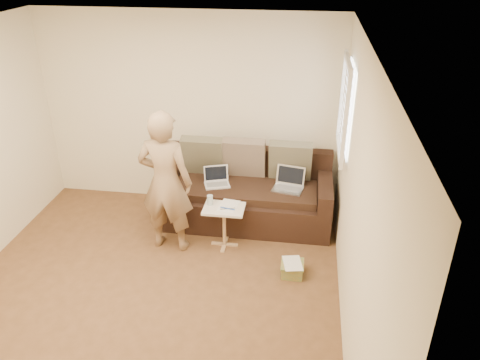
{
  "coord_description": "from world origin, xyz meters",
  "views": [
    {
      "loc": [
        1.51,
        -3.52,
        3.36
      ],
      "look_at": [
        0.8,
        1.4,
        0.78
      ],
      "focal_mm": 35.12,
      "sensor_mm": 36.0,
      "label": 1
    }
  ],
  "objects": [
    {
      "name": "wall_back",
      "position": [
        0.0,
        2.25,
        1.3
      ],
      "size": [
        4.0,
        0.0,
        4.0
      ],
      "primitive_type": "plane",
      "rotation": [
        1.57,
        0.0,
        0.0
      ],
      "color": "beige",
      "rests_on": "ground"
    },
    {
      "name": "person",
      "position": [
        -0.01,
        1.05,
        0.87
      ],
      "size": [
        0.66,
        0.48,
        1.74
      ],
      "primitive_type": "imported",
      "rotation": [
        0.0,
        0.0,
        3.06
      ],
      "color": "olive",
      "rests_on": "ground"
    },
    {
      "name": "ceiling",
      "position": [
        0.0,
        0.0,
        2.6
      ],
      "size": [
        4.5,
        4.5,
        0.0
      ],
      "primitive_type": "plane",
      "rotation": [
        3.14,
        0.0,
        0.0
      ],
      "color": "white",
      "rests_on": "wall_back"
    },
    {
      "name": "drinking_glass",
      "position": [
        0.47,
        1.2,
        0.59
      ],
      "size": [
        0.07,
        0.07,
        0.12
      ],
      "primitive_type": null,
      "color": "silver",
      "rests_on": "side_table"
    },
    {
      "name": "striped_box",
      "position": [
        1.49,
        0.69,
        0.08
      ],
      "size": [
        0.25,
        0.25,
        0.16
      ],
      "primitive_type": null,
      "color": "orange",
      "rests_on": "ground"
    },
    {
      "name": "pillow_right",
      "position": [
        1.37,
        2.0,
        0.79
      ],
      "size": [
        0.55,
        0.28,
        0.57
      ],
      "primitive_type": null,
      "rotation": [
        0.26,
        0.0,
        0.0
      ],
      "color": "brown",
      "rests_on": "sofa"
    },
    {
      "name": "window_blinds",
      "position": [
        1.95,
        1.5,
        1.7
      ],
      "size": [
        0.12,
        0.88,
        1.08
      ],
      "primitive_type": null,
      "color": "white",
      "rests_on": "wall_right"
    },
    {
      "name": "laptop_white",
      "position": [
        0.46,
        1.7,
        0.52
      ],
      "size": [
        0.37,
        0.32,
        0.23
      ],
      "primitive_type": null,
      "rotation": [
        0.0,
        0.0,
        0.33
      ],
      "color": "white",
      "rests_on": "sofa"
    },
    {
      "name": "sofa",
      "position": [
        0.82,
        1.77,
        0.42
      ],
      "size": [
        2.2,
        0.95,
        0.85
      ],
      "primitive_type": null,
      "color": "black",
      "rests_on": "ground"
    },
    {
      "name": "pillow_left",
      "position": [
        0.22,
        2.0,
        0.79
      ],
      "size": [
        0.55,
        0.29,
        0.57
      ],
      "primitive_type": null,
      "rotation": [
        0.28,
        0.0,
        0.0
      ],
      "color": "brown",
      "rests_on": "sofa"
    },
    {
      "name": "floor",
      "position": [
        0.0,
        0.0,
        0.0
      ],
      "size": [
        4.5,
        4.5,
        0.0
      ],
      "primitive_type": "plane",
      "color": "brown",
      "rests_on": "ground"
    },
    {
      "name": "scissors",
      "position": [
        0.69,
        1.12,
        0.54
      ],
      "size": [
        0.2,
        0.13,
        0.02
      ],
      "primitive_type": null,
      "rotation": [
        0.0,
        0.0,
        0.2
      ],
      "color": "silver",
      "rests_on": "side_table"
    },
    {
      "name": "paper_on_table",
      "position": [
        0.69,
        1.2,
        0.53
      ],
      "size": [
        0.25,
        0.33,
        0.0
      ],
      "primitive_type": null,
      "rotation": [
        0.0,
        0.0,
        -0.14
      ],
      "color": "white",
      "rests_on": "side_table"
    },
    {
      "name": "pillow_mid",
      "position": [
        0.77,
        2.01,
        0.79
      ],
      "size": [
        0.55,
        0.27,
        0.57
      ],
      "primitive_type": null,
      "rotation": [
        0.24,
        0.0,
        0.0
      ],
      "color": "#796457",
      "rests_on": "sofa"
    },
    {
      "name": "side_table",
      "position": [
        0.65,
        1.15,
        0.26
      ],
      "size": [
        0.48,
        0.34,
        0.53
      ],
      "primitive_type": null,
      "color": "silver",
      "rests_on": "ground"
    },
    {
      "name": "laptop_silver",
      "position": [
        1.36,
        1.72,
        0.52
      ],
      "size": [
        0.41,
        0.33,
        0.25
      ],
      "primitive_type": null,
      "rotation": [
        0.0,
        0.0,
        -0.2
      ],
      "color": "#B7BABC",
      "rests_on": "sofa"
    },
    {
      "name": "wall_right",
      "position": [
        2.0,
        0.0,
        1.3
      ],
      "size": [
        0.0,
        4.5,
        4.5
      ],
      "primitive_type": "plane",
      "rotation": [
        1.57,
        0.0,
        -1.57
      ],
      "color": "beige",
      "rests_on": "ground"
    }
  ]
}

